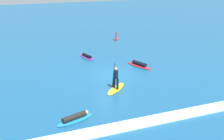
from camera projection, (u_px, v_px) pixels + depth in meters
The scene contains 7 objects.
ground_plane at pixel (112, 76), 24.09m from camera, with size 120.00×120.00×0.00m, color #195684.
surfer_on_blue_board at pixel (75, 118), 16.81m from camera, with size 2.53×1.43×0.41m.
surfer_on_yellow_board at pixel (116, 83), 21.14m from camera, with size 2.34×2.31×2.01m.
surfer_on_purple_board at pixel (87, 56), 28.99m from camera, with size 1.27×2.61×0.39m.
surfer_on_red_board at pixel (139, 65), 26.40m from camera, with size 1.65×2.94×0.46m.
marker_buoy at pixel (116, 39), 36.26m from camera, with size 0.42×0.42×1.20m.
wave_crest at pixel (162, 119), 16.88m from camera, with size 20.25×0.90×0.18m, color white.
Camera 1 is at (-8.22, -21.03, 8.42)m, focal length 45.35 mm.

